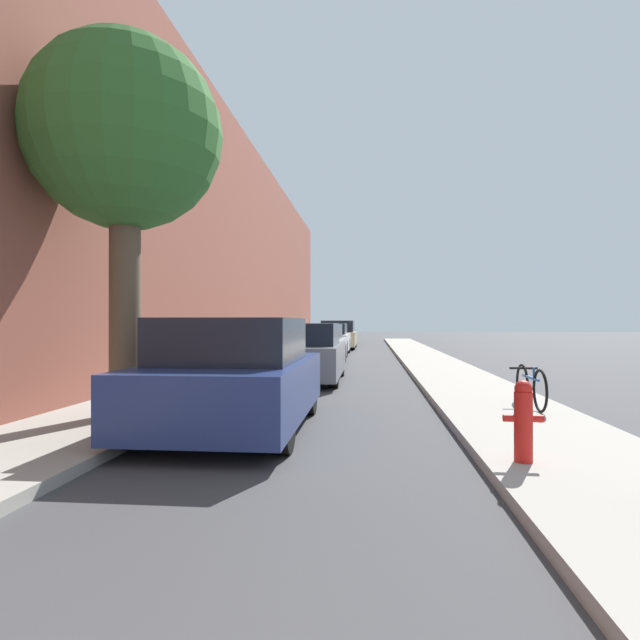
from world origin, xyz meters
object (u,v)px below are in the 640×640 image
object	(u,v)px
parked_car_grey	(303,354)
street_tree_near	(125,138)
fire_hydrant	(523,420)
parked_car_white	(328,340)
parked_car_champagne	(338,335)
parked_car_navy	(235,377)
parked_car_silver	(317,345)
bicycle	(531,386)
parked_car_teal	(342,334)

from	to	relation	value
parked_car_grey	street_tree_near	bearing A→B (deg)	-109.13
street_tree_near	fire_hydrant	world-z (taller)	street_tree_near
street_tree_near	fire_hydrant	size ratio (longest dim) A/B	6.99
parked_car_grey	parked_car_white	bearing A→B (deg)	91.07
parked_car_grey	parked_car_champagne	size ratio (longest dim) A/B	0.90
parked_car_navy	parked_car_champagne	world-z (taller)	same
parked_car_silver	street_tree_near	world-z (taller)	street_tree_near
street_tree_near	bicycle	size ratio (longest dim) A/B	3.46
parked_car_white	fire_hydrant	distance (m)	17.82
parked_car_navy	street_tree_near	distance (m)	3.79
parked_car_navy	street_tree_near	world-z (taller)	street_tree_near
fire_hydrant	street_tree_near	bearing A→B (deg)	157.57
parked_car_grey	parked_car_navy	bearing A→B (deg)	-91.74
parked_car_grey	parked_car_champagne	bearing A→B (deg)	90.28
parked_car_teal	fire_hydrant	world-z (taller)	parked_car_teal
parked_car_silver	fire_hydrant	world-z (taller)	parked_car_silver
parked_car_white	parked_car_champagne	distance (m)	5.24
parked_car_teal	street_tree_near	size ratio (longest dim) A/B	0.87
parked_car_teal	parked_car_navy	bearing A→B (deg)	-89.94
parked_car_grey	bicycle	size ratio (longest dim) A/B	2.56
parked_car_white	bicycle	xyz separation A→B (m)	(4.29, -14.27, -0.22)
parked_car_grey	parked_car_silver	bearing A→B (deg)	91.65
parked_car_navy	bicycle	bearing A→B (deg)	19.51
street_tree_near	fire_hydrant	xyz separation A→B (m)	(4.95, -2.04, -3.57)
parked_car_silver	fire_hydrant	distance (m)	12.53
parked_car_teal	parked_car_white	bearing A→B (deg)	-89.91
parked_car_silver	parked_car_navy	bearing A→B (deg)	-90.22
parked_car_teal	bicycle	distance (m)	25.69
parked_car_champagne	fire_hydrant	world-z (taller)	parked_car_champagne
fire_hydrant	bicycle	world-z (taller)	fire_hydrant
parked_car_navy	street_tree_near	xyz separation A→B (m)	(-1.70, 0.32, 3.38)
parked_car_navy	parked_car_white	distance (m)	15.78
street_tree_near	parked_car_white	bearing A→B (deg)	83.78
parked_car_teal	fire_hydrant	xyz separation A→B (m)	(3.28, -28.57, -0.15)
parked_car_silver	parked_car_teal	xyz separation A→B (m)	(-0.07, 16.46, 0.01)
parked_car_champagne	street_tree_near	bearing A→B (deg)	-94.96
parked_car_champagne	bicycle	world-z (taller)	parked_car_champagne
parked_car_navy	parked_car_grey	bearing A→B (deg)	88.26
fire_hydrant	parked_car_grey	bearing A→B (deg)	112.47
parked_car_navy	fire_hydrant	bearing A→B (deg)	-27.98
parked_car_grey	street_tree_near	distance (m)	6.66
street_tree_near	parked_car_navy	bearing A→B (deg)	-10.52
parked_car_champagne	bicycle	distance (m)	19.95
bicycle	parked_car_champagne	bearing A→B (deg)	102.48
parked_car_silver	fire_hydrant	size ratio (longest dim) A/B	5.12
parked_car_teal	street_tree_near	bearing A→B (deg)	-93.60
parked_car_grey	bicycle	world-z (taller)	parked_car_grey
parked_car_teal	bicycle	bearing A→B (deg)	-80.34
parked_car_white	bicycle	bearing A→B (deg)	-73.25
parked_car_white	parked_car_teal	distance (m)	11.06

